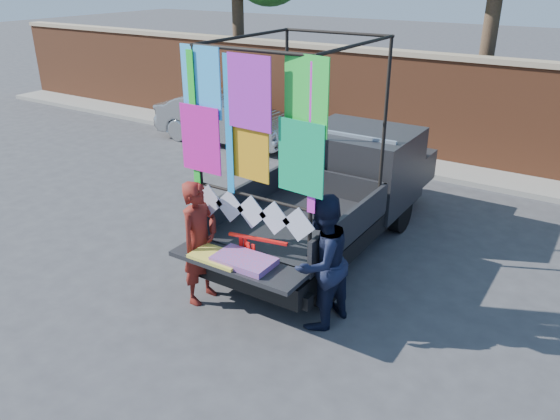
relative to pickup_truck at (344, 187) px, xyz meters
The scene contains 8 objects.
ground 2.34m from the pickup_truck, 96.74° to the right, with size 90.00×90.00×0.00m, color #38383A.
brick_wall 4.88m from the pickup_truck, 92.98° to the left, with size 30.00×0.45×2.61m.
curb 4.25m from the pickup_truck, 93.48° to the left, with size 30.00×1.20×0.12m, color gray.
pickup_truck is the anchor object (origin of this frame).
sedan 6.26m from the pickup_truck, 147.32° to the left, with size 1.40×4.02×1.32m, color #A4A8AB.
woman 3.13m from the pickup_truck, 103.59° to the right, with size 0.66×0.43×1.81m, color maroon.
man 2.82m from the pickup_truck, 69.76° to the right, with size 0.91×0.71×1.86m, color black.
streamer_bundle 2.86m from the pickup_truck, 89.44° to the right, with size 0.84×0.20×0.59m.
Camera 1 is at (4.12, -6.00, 4.42)m, focal length 35.00 mm.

